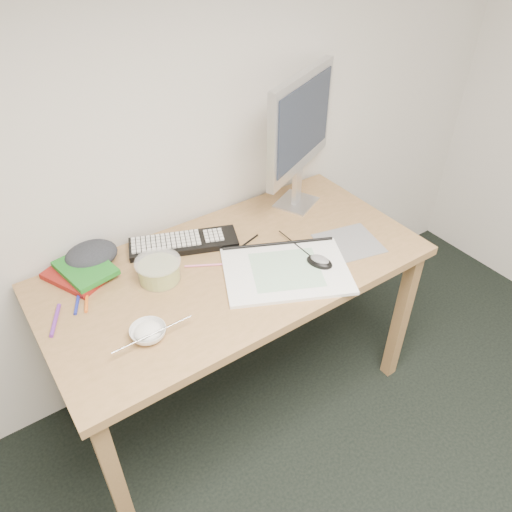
{
  "coord_description": "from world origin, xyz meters",
  "views": [
    {
      "loc": [
        -0.66,
        0.22,
        1.9
      ],
      "look_at": [
        0.11,
        1.35,
        0.83
      ],
      "focal_mm": 35.0,
      "sensor_mm": 36.0,
      "label": 1
    }
  ],
  "objects_px": {
    "desk": "(235,282)",
    "keyboard": "(184,243)",
    "sketchpad": "(286,271)",
    "rice_bowl": "(148,333)",
    "monitor": "(300,127)"
  },
  "relations": [
    {
      "from": "desk",
      "to": "keyboard",
      "type": "height_order",
      "value": "keyboard"
    },
    {
      "from": "desk",
      "to": "keyboard",
      "type": "bearing_deg",
      "value": 114.76
    },
    {
      "from": "keyboard",
      "to": "sketchpad",
      "type": "bearing_deg",
      "value": -35.31
    },
    {
      "from": "desk",
      "to": "rice_bowl",
      "type": "xyz_separation_m",
      "value": [
        -0.41,
        -0.15,
        0.1
      ]
    },
    {
      "from": "monitor",
      "to": "rice_bowl",
      "type": "relative_size",
      "value": 4.96
    },
    {
      "from": "desk",
      "to": "rice_bowl",
      "type": "bearing_deg",
      "value": -160.48
    },
    {
      "from": "sketchpad",
      "to": "rice_bowl",
      "type": "distance_m",
      "value": 0.54
    },
    {
      "from": "sketchpad",
      "to": "monitor",
      "type": "relative_size",
      "value": 0.79
    },
    {
      "from": "sketchpad",
      "to": "monitor",
      "type": "bearing_deg",
      "value": 72.88
    },
    {
      "from": "desk",
      "to": "sketchpad",
      "type": "distance_m",
      "value": 0.21
    },
    {
      "from": "keyboard",
      "to": "monitor",
      "type": "height_order",
      "value": "monitor"
    },
    {
      "from": "sketchpad",
      "to": "rice_bowl",
      "type": "height_order",
      "value": "rice_bowl"
    },
    {
      "from": "keyboard",
      "to": "monitor",
      "type": "bearing_deg",
      "value": 21.32
    },
    {
      "from": "desk",
      "to": "keyboard",
      "type": "distance_m",
      "value": 0.25
    },
    {
      "from": "sketchpad",
      "to": "keyboard",
      "type": "bearing_deg",
      "value": 148.41
    }
  ]
}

